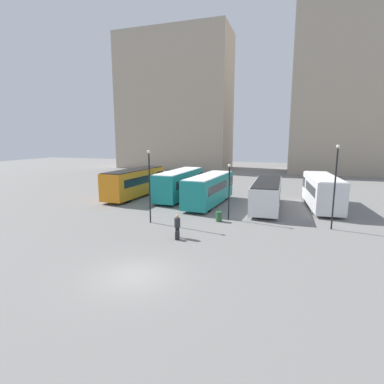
# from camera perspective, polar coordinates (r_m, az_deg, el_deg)

# --- Properties ---
(ground_plane) EXTENTS (160.00, 160.00, 0.00)m
(ground_plane) POSITION_cam_1_polar(r_m,az_deg,el_deg) (16.36, -10.81, -15.36)
(ground_plane) COLOR slate
(building_block_left) EXTENTS (26.46, 11.67, 31.25)m
(building_block_left) POSITION_cam_1_polar(r_m,az_deg,el_deg) (75.07, -3.28, 16.68)
(building_block_left) COLOR tan
(building_block_left) RESTS_ON ground_plane
(building_block_right) EXTENTS (19.92, 14.16, 40.92)m
(building_block_right) POSITION_cam_1_polar(r_m,az_deg,el_deg) (71.31, 27.19, 19.92)
(building_block_right) COLOR tan
(building_block_right) RESTS_ON ground_plane
(bus_0) EXTENTS (3.02, 10.54, 3.38)m
(bus_0) POSITION_cam_1_polar(r_m,az_deg,el_deg) (37.01, -10.79, 1.90)
(bus_0) COLOR orange
(bus_0) RESTS_ON ground_plane
(bus_1) EXTENTS (2.73, 10.17, 3.30)m
(bus_1) POSITION_cam_1_polar(r_m,az_deg,el_deg) (35.53, -2.33, 1.67)
(bus_1) COLOR #19847F
(bus_1) RESTS_ON ground_plane
(bus_2) EXTENTS (3.22, 10.10, 3.19)m
(bus_2) POSITION_cam_1_polar(r_m,az_deg,el_deg) (32.23, 3.35, 0.68)
(bus_2) COLOR #19847F
(bus_2) RESTS_ON ground_plane
(bus_3) EXTENTS (2.78, 10.15, 2.81)m
(bus_3) POSITION_cam_1_polar(r_m,az_deg,el_deg) (31.21, 14.07, -0.27)
(bus_3) COLOR silver
(bus_3) RESTS_ON ground_plane
(bus_4) EXTENTS (3.44, 9.78, 3.30)m
(bus_4) POSITION_cam_1_polar(r_m,az_deg,el_deg) (33.25, 23.51, 0.25)
(bus_4) COLOR silver
(bus_4) RESTS_ON ground_plane
(traveler) EXTENTS (0.49, 0.49, 1.67)m
(traveler) POSITION_cam_1_polar(r_m,az_deg,el_deg) (21.51, -2.82, -6.09)
(traveler) COLOR black
(traveler) RESTS_ON ground_plane
(suitcase) EXTENTS (0.21, 0.40, 0.86)m
(suitcase) POSITION_cam_1_polar(r_m,az_deg,el_deg) (21.22, -2.81, -8.26)
(suitcase) COLOR black
(suitcase) RESTS_ON ground_plane
(lamp_post_0) EXTENTS (0.28, 0.28, 4.89)m
(lamp_post_0) POSITION_cam_1_polar(r_m,az_deg,el_deg) (25.98, 7.08, 1.04)
(lamp_post_0) COLOR black
(lamp_post_0) RESTS_ON ground_plane
(lamp_post_1) EXTENTS (0.28, 0.28, 6.56)m
(lamp_post_1) POSITION_cam_1_polar(r_m,az_deg,el_deg) (25.28, 25.61, 1.85)
(lamp_post_1) COLOR black
(lamp_post_1) RESTS_ON ground_plane
(lamp_post_2) EXTENTS (0.28, 0.28, 6.08)m
(lamp_post_2) POSITION_cam_1_polar(r_m,az_deg,el_deg) (24.98, -8.10, 2.10)
(lamp_post_2) COLOR black
(lamp_post_2) RESTS_ON ground_plane
(trash_bin) EXTENTS (0.52, 0.52, 0.85)m
(trash_bin) POSITION_cam_1_polar(r_m,az_deg,el_deg) (25.80, 5.14, -4.68)
(trash_bin) COLOR #285633
(trash_bin) RESTS_ON ground_plane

